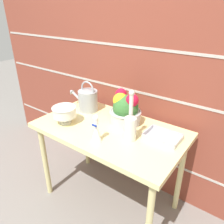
% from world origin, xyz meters
% --- Properties ---
extents(ground_plane, '(12.00, 12.00, 0.00)m').
position_xyz_m(ground_plane, '(0.00, 0.00, 0.00)').
color(ground_plane, gray).
extents(brick_wall, '(3.60, 0.08, 2.20)m').
position_xyz_m(brick_wall, '(0.00, 0.41, 1.10)').
color(brick_wall, brown).
rests_on(brick_wall, ground_plane).
extents(patio_table, '(1.13, 0.65, 0.74)m').
position_xyz_m(patio_table, '(0.00, 0.00, 0.66)').
color(patio_table, beige).
rests_on(patio_table, ground_plane).
extents(watering_can, '(0.31, 0.17, 0.27)m').
position_xyz_m(watering_can, '(-0.34, 0.14, 0.84)').
color(watering_can, '#9EA3A8').
rests_on(watering_can, patio_table).
extents(crystal_pedestal_bowl, '(0.19, 0.19, 0.14)m').
position_xyz_m(crystal_pedestal_bowl, '(-0.33, -0.14, 0.83)').
color(crystal_pedestal_bowl, silver).
rests_on(crystal_pedestal_bowl, patio_table).
extents(flower_planter, '(0.24, 0.24, 0.27)m').
position_xyz_m(flower_planter, '(0.05, 0.13, 0.86)').
color(flower_planter, '#BCBCC1').
rests_on(flower_planter, patio_table).
extents(glass_decanter, '(0.09, 0.09, 0.36)m').
position_xyz_m(glass_decanter, '(0.21, -0.04, 0.86)').
color(glass_decanter, silver).
rests_on(glass_decanter, patio_table).
extents(figurine_vase, '(0.07, 0.07, 0.20)m').
position_xyz_m(figurine_vase, '(0.04, -0.19, 0.82)').
color(figurine_vase, white).
rests_on(figurine_vase, patio_table).
extents(wire_tray, '(0.24, 0.17, 0.04)m').
position_xyz_m(wire_tray, '(0.39, 0.09, 0.75)').
color(wire_tray, '#B7B7BC').
rests_on(wire_tray, patio_table).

